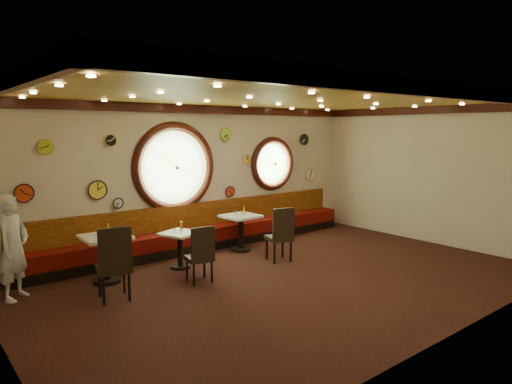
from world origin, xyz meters
name	(u,v)px	position (x,y,z in m)	size (l,w,h in m)	color
floor	(288,279)	(0.00, 0.00, 0.00)	(9.00, 6.00, 0.00)	black
ceiling	(289,98)	(0.00, 0.00, 3.20)	(9.00, 6.00, 0.02)	gold
wall_back	(198,177)	(0.00, 3.00, 1.60)	(9.00, 0.02, 3.20)	beige
wall_front	(453,216)	(0.00, -3.00, 1.60)	(9.00, 0.02, 3.20)	beige
wall_right	(429,175)	(4.50, 0.00, 1.60)	(0.02, 6.00, 3.20)	beige
molding_back	(198,109)	(0.00, 2.95, 3.11)	(9.00, 0.10, 0.18)	black
molding_front	(456,92)	(0.00, -2.95, 3.11)	(9.00, 0.10, 0.18)	black
molding_right	(431,110)	(4.45, 0.00, 3.11)	(0.10, 6.00, 0.18)	black
banquette_base	(206,244)	(0.00, 2.72, 0.10)	(8.00, 0.55, 0.20)	black
banquette_seat	(206,233)	(0.00, 2.72, 0.35)	(8.00, 0.55, 0.30)	#5B0B07
banquette_back	(200,214)	(0.00, 2.94, 0.75)	(8.00, 0.10, 0.55)	#641407
porthole_left_glass	(174,167)	(-0.60, 3.00, 1.85)	(1.66, 1.66, 0.02)	#88B76E
porthole_left_frame	(174,167)	(-0.60, 2.98, 1.85)	(1.98, 1.98, 0.18)	black
porthole_left_ring	(175,168)	(-0.60, 2.95, 1.85)	(1.61, 1.61, 0.03)	gold
porthole_right_glass	(272,164)	(2.20, 3.00, 1.80)	(1.10, 1.10, 0.02)	#88B76E
porthole_right_frame	(272,164)	(2.20, 2.98, 1.80)	(1.38, 1.38, 0.18)	black
porthole_right_ring	(273,164)	(2.20, 2.95, 1.80)	(1.09, 1.09, 0.03)	gold
wall_clock_0	(45,147)	(-3.20, 2.96, 2.35)	(0.26, 0.26, 0.03)	#ADCF29
wall_clock_1	(226,134)	(0.75, 2.96, 2.55)	(0.30, 0.30, 0.03)	#89D241
wall_clock_2	(24,193)	(-3.60, 2.96, 1.55)	(0.32, 0.32, 0.03)	red
wall_clock_3	(310,174)	(3.55, 2.96, 1.45)	(0.34, 0.34, 0.03)	white
wall_clock_4	(230,192)	(0.85, 2.96, 1.20)	(0.24, 0.24, 0.03)	red
wall_clock_5	(110,140)	(-2.00, 2.96, 2.45)	(0.24, 0.24, 0.03)	black
wall_clock_6	(246,159)	(1.35, 2.96, 1.95)	(0.22, 0.22, 0.03)	#F8D652
wall_clock_7	(118,203)	(-1.90, 2.96, 1.20)	(0.20, 0.20, 0.03)	white
wall_clock_8	(304,140)	(3.30, 2.96, 2.40)	(0.28, 0.28, 0.03)	black
wall_clock_9	(97,190)	(-2.30, 2.96, 1.50)	(0.36, 0.36, 0.03)	yellow
table_a	(106,253)	(-2.59, 1.85, 0.53)	(0.78, 0.78, 0.84)	black
table_b	(180,245)	(-1.16, 1.80, 0.44)	(0.82, 0.82, 0.70)	black
table_c	(241,228)	(0.52, 2.09, 0.50)	(0.76, 0.76, 0.80)	black
chair_a	(114,259)	(-2.82, 0.89, 0.68)	(0.59, 0.59, 0.74)	black
chair_b	(201,251)	(-1.33, 0.77, 0.58)	(0.49, 0.49, 0.63)	black
chair_c	(281,231)	(0.63, 0.89, 0.64)	(0.57, 0.57, 0.69)	black
condiment_a_salt	(98,232)	(-2.68, 1.96, 0.89)	(0.04, 0.04, 0.10)	silver
condiment_b_salt	(174,231)	(-1.27, 1.82, 0.75)	(0.03, 0.03, 0.09)	silver
condiment_c_salt	(236,213)	(0.42, 2.14, 0.85)	(0.04, 0.04, 0.10)	#BDBCC1
condiment_a_pepper	(103,232)	(-2.62, 1.88, 0.89)	(0.04, 0.04, 0.10)	silver
condiment_b_pepper	(182,230)	(-1.12, 1.79, 0.75)	(0.03, 0.03, 0.09)	silver
condiment_c_pepper	(242,213)	(0.54, 2.07, 0.84)	(0.03, 0.03, 0.09)	silver
condiment_a_bottle	(109,229)	(-2.49, 1.95, 0.93)	(0.06, 0.06, 0.18)	gold
condiment_b_bottle	(181,226)	(-1.08, 1.88, 0.80)	(0.06, 0.06, 0.18)	gold
condiment_c_bottle	(244,210)	(0.68, 2.18, 0.89)	(0.06, 0.06, 0.18)	yellow
waiter	(13,247)	(-4.00, 1.98, 0.83)	(0.61, 0.40, 1.67)	silver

